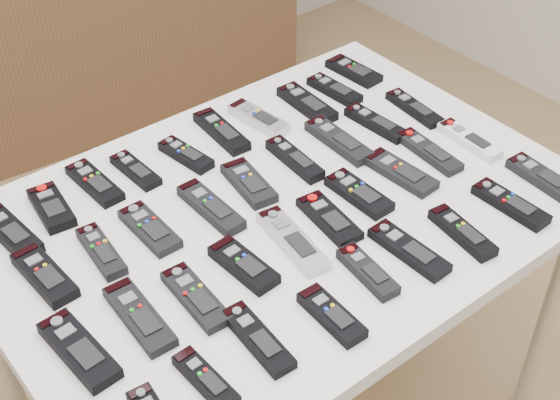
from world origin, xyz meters
TOP-DOWN VIEW (x-y plane):
  - table at (0.04, 0.14)m, footprint 1.25×0.88m
  - sideboard at (0.41, 1.78)m, footprint 1.70×0.53m
  - remote_0 at (-0.45, 0.41)m, footprint 0.07×0.18m
  - remote_1 at (-0.35, 0.43)m, footprint 0.08×0.15m
  - remote_2 at (-0.24, 0.45)m, footprint 0.06×0.17m
  - remote_3 at (-0.14, 0.43)m, footprint 0.05×0.15m
  - remote_4 at (-0.02, 0.41)m, footprint 0.07×0.15m
  - remote_5 at (0.10, 0.43)m, footprint 0.06×0.19m
  - remote_6 at (0.20, 0.42)m, footprint 0.07×0.17m
  - remote_7 at (0.34, 0.40)m, footprint 0.06×0.18m
  - remote_8 at (0.44, 0.41)m, footprint 0.06×0.16m
  - remote_9 at (0.54, 0.44)m, footprint 0.07×0.16m
  - remote_10 at (-0.45, 0.25)m, footprint 0.07×0.17m
  - remote_11 at (-0.33, 0.24)m, footprint 0.06×0.16m
  - remote_12 at (-0.22, 0.24)m, footprint 0.06×0.16m
  - remote_13 at (-0.08, 0.22)m, footprint 0.05×0.19m
  - remote_14 at (0.03, 0.23)m, footprint 0.08×0.17m
  - remote_15 at (0.16, 0.24)m, footprint 0.05×0.18m
  - remote_16 at (0.29, 0.23)m, footprint 0.06×0.20m
  - remote_17 at (0.41, 0.23)m, footprint 0.06×0.18m
  - remote_18 at (0.53, 0.22)m, footprint 0.06×0.18m
  - remote_19 at (-0.48, 0.04)m, footprint 0.07×0.19m
  - remote_20 at (-0.36, 0.05)m, footprint 0.06×0.19m
  - remote_21 at (-0.25, 0.02)m, footprint 0.06×0.18m
  - remote_22 at (-0.13, 0.03)m, footprint 0.07×0.16m
  - remote_23 at (-0.01, 0.03)m, footprint 0.08×0.21m
  - remote_24 at (0.09, 0.03)m, footprint 0.08×0.17m
  - remote_25 at (0.20, 0.05)m, footprint 0.06×0.16m
  - remote_26 at (0.32, 0.05)m, footprint 0.07×0.18m
  - remote_27 at (0.43, 0.07)m, footprint 0.06×0.18m
  - remote_28 at (0.54, 0.04)m, footprint 0.05×0.17m
  - remote_30 at (-0.34, -0.15)m, footprint 0.05×0.14m
  - remote_31 at (-0.22, -0.13)m, footprint 0.06×0.18m
  - remote_32 at (-0.08, -0.17)m, footprint 0.05×0.15m
  - remote_33 at (0.05, -0.13)m, footprint 0.06×0.15m
  - remote_34 at (0.15, -0.14)m, footprint 0.06×0.18m
  - remote_35 at (0.28, -0.17)m, footprint 0.06×0.17m
  - remote_36 at (0.42, -0.17)m, footprint 0.06×0.18m
  - remote_37 at (0.55, -0.16)m, footprint 0.06×0.17m

SIDE VIEW (x-z plane):
  - sideboard at x=0.41m, z-range 0.00..0.84m
  - table at x=0.04m, z-range 0.33..1.11m
  - remote_3 at x=-0.14m, z-range 0.78..0.80m
  - remote_18 at x=0.53m, z-range 0.78..0.80m
  - remote_24 at x=0.09m, z-range 0.78..0.80m
  - remote_9 at x=0.54m, z-range 0.78..0.80m
  - remote_2 at x=-0.24m, z-range 0.78..0.80m
  - remote_8 at x=0.44m, z-range 0.78..0.80m
  - remote_12 at x=-0.22m, z-range 0.78..0.80m
  - remote_27 at x=0.43m, z-range 0.78..0.80m
  - remote_21 at x=-0.25m, z-range 0.78..0.80m
  - remote_23 at x=-0.01m, z-range 0.78..0.80m
  - remote_26 at x=0.32m, z-range 0.78..0.80m
  - remote_31 at x=-0.22m, z-range 0.78..0.80m
  - remote_28 at x=0.54m, z-range 0.78..0.80m
  - remote_17 at x=0.41m, z-range 0.78..0.80m
  - remote_4 at x=-0.02m, z-range 0.78..0.80m
  - remote_34 at x=0.15m, z-range 0.78..0.80m
  - remote_11 at x=-0.33m, z-range 0.78..0.80m
  - remote_20 at x=-0.36m, z-range 0.78..0.80m
  - remote_36 at x=0.42m, z-range 0.78..0.80m
  - remote_14 at x=0.03m, z-range 0.78..0.80m
  - remote_30 at x=-0.34m, z-range 0.78..0.80m
  - remote_25 at x=0.20m, z-range 0.78..0.80m
  - remote_5 at x=0.10m, z-range 0.78..0.80m
  - remote_1 at x=-0.35m, z-range 0.78..0.80m
  - remote_7 at x=0.34m, z-range 0.78..0.80m
  - remote_6 at x=0.20m, z-range 0.78..0.80m
  - remote_37 at x=0.55m, z-range 0.78..0.80m
  - remote_0 at x=-0.45m, z-range 0.78..0.80m
  - remote_35 at x=0.28m, z-range 0.78..0.80m
  - remote_33 at x=0.05m, z-range 0.78..0.80m
  - remote_10 at x=-0.45m, z-range 0.78..0.80m
  - remote_16 at x=0.29m, z-range 0.78..0.80m
  - remote_32 at x=-0.08m, z-range 0.78..0.80m
  - remote_22 at x=-0.13m, z-range 0.78..0.80m
  - remote_13 at x=-0.08m, z-range 0.78..0.80m
  - remote_15 at x=0.16m, z-range 0.78..0.80m
  - remote_19 at x=-0.48m, z-range 0.78..0.80m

